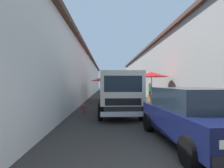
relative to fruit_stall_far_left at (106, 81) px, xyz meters
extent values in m
plane|color=#33302D|center=(-0.98, -1.44, -1.79)|extent=(90.00, 90.00, 0.00)
cube|color=silver|center=(1.27, 5.28, 0.38)|extent=(49.50, 7.00, 4.33)
cube|color=#4C3328|center=(1.27, 5.28, 2.66)|extent=(49.80, 7.50, 0.24)
cube|color=gray|center=(1.27, -8.16, 0.89)|extent=(49.50, 7.00, 5.35)
cube|color=#4C3328|center=(1.27, -8.16, 3.69)|extent=(49.80, 7.50, 0.24)
cylinder|color=#9E9EA3|center=(-0.02, 0.02, -0.67)|extent=(0.06, 0.06, 2.24)
cone|color=red|center=(-0.02, 0.02, 0.21)|extent=(2.58, 2.58, 0.49)
sphere|color=#9E9EA3|center=(-0.02, 0.02, 0.50)|extent=(0.07, 0.07, 0.07)
cube|color=brown|center=(0.14, -0.13, -1.37)|extent=(0.98, 0.61, 0.83)
sphere|color=orange|center=(-0.17, -0.02, -0.91)|extent=(0.09, 0.09, 0.09)
sphere|color=orange|center=(0.26, -0.25, -0.91)|extent=(0.09, 0.09, 0.09)
sphere|color=orange|center=(-0.03, -0.07, -0.91)|extent=(0.09, 0.09, 0.09)
sphere|color=orange|center=(-0.03, -0.27, -0.91)|extent=(0.09, 0.09, 0.09)
cylinder|color=#9E9EA3|center=(-4.19, -3.26, -0.61)|extent=(0.06, 0.06, 2.36)
cone|color=red|center=(-4.19, -3.26, 0.40)|extent=(2.44, 2.44, 0.34)
sphere|color=#9E9EA3|center=(-4.19, -3.26, 0.61)|extent=(0.07, 0.07, 0.07)
cube|color=olive|center=(-3.97, -3.45, -1.42)|extent=(0.86, 0.67, 0.73)
sphere|color=orange|center=(-3.83, -3.31, -0.95)|extent=(0.09, 0.09, 0.09)
sphere|color=orange|center=(-4.02, -3.54, -1.01)|extent=(0.09, 0.09, 0.09)
sphere|color=orange|center=(-3.90, -3.45, -1.01)|extent=(0.09, 0.09, 0.09)
sphere|color=orange|center=(-3.77, -3.55, -1.01)|extent=(0.09, 0.09, 0.09)
sphere|color=orange|center=(-3.70, -3.49, -1.01)|extent=(0.09, 0.09, 0.09)
sphere|color=orange|center=(-4.14, -3.65, -1.01)|extent=(0.09, 0.09, 0.09)
cylinder|color=#9E9EA3|center=(-2.87, 0.07, -0.73)|extent=(0.06, 0.06, 2.11)
cone|color=red|center=(-2.87, 0.07, 0.14)|extent=(2.17, 2.17, 0.36)
sphere|color=#9E9EA3|center=(-2.87, 0.07, 0.36)|extent=(0.07, 0.07, 0.07)
cube|color=olive|center=(-2.89, -0.14, -1.38)|extent=(0.79, 0.79, 0.82)
sphere|color=orange|center=(-2.97, -0.27, -0.86)|extent=(0.09, 0.09, 0.09)
sphere|color=orange|center=(-2.73, -0.16, -0.92)|extent=(0.09, 0.09, 0.09)
sphere|color=orange|center=(-2.82, -0.22, -0.92)|extent=(0.09, 0.09, 0.09)
cube|color=#0F1438|center=(-12.53, -2.37, -1.22)|extent=(4.00, 1.97, 0.64)
cube|color=#19232D|center=(-12.38, -2.36, -0.62)|extent=(2.43, 1.66, 0.56)
cylinder|color=black|center=(-13.91, -1.60, -1.49)|extent=(0.61, 0.24, 0.60)
cylinder|color=black|center=(-11.15, -3.14, -1.49)|extent=(0.61, 0.24, 0.60)
cylinder|color=black|center=(-11.27, -1.43, -1.49)|extent=(0.61, 0.24, 0.60)
cube|color=black|center=(-7.84, -0.66, -1.29)|extent=(4.82, 1.53, 0.36)
cube|color=beige|center=(-9.47, -0.68, -0.41)|extent=(1.56, 1.77, 1.40)
cube|color=#19232D|center=(-10.21, -0.69, -0.23)|extent=(0.08, 1.47, 0.63)
cube|color=#19232D|center=(-9.47, -0.68, -0.23)|extent=(1.07, 1.79, 0.45)
cube|color=black|center=(-10.22, -0.69, -0.93)|extent=(0.08, 1.40, 0.28)
cube|color=silver|center=(-10.30, -0.69, -1.39)|extent=(0.14, 1.75, 0.18)
cube|color=gray|center=(-7.01, -1.47, -0.86)|extent=(3.16, 0.10, 0.50)
cube|color=gray|center=(-7.03, 0.17, -0.86)|extent=(3.16, 0.10, 0.50)
cube|color=gray|center=(-5.47, -0.63, -0.86)|extent=(0.08, 1.65, 0.50)
cylinder|color=black|center=(-9.46, -1.55, -1.43)|extent=(0.72, 0.23, 0.72)
cylinder|color=black|center=(-9.48, 0.20, -1.43)|extent=(0.72, 0.23, 0.72)
cylinder|color=black|center=(-6.39, -1.52, -1.43)|extent=(0.72, 0.23, 0.72)
cylinder|color=black|center=(-6.41, 0.23, -1.43)|extent=(0.72, 0.23, 0.72)
cylinder|color=#232328|center=(-0.67, -3.92, -1.38)|extent=(0.14, 0.14, 0.81)
cylinder|color=#232328|center=(-0.83, -3.93, -1.38)|extent=(0.14, 0.14, 0.81)
cube|color=#4C8C59|center=(-0.75, -3.93, -0.68)|extent=(0.48, 0.22, 0.61)
sphere|color=#A57A5B|center=(-0.75, -3.93, -0.26)|extent=(0.22, 0.22, 0.22)
cylinder|color=#4C8C59|center=(-0.46, -3.91, -0.65)|extent=(0.08, 0.08, 0.54)
cylinder|color=#4C8C59|center=(-1.03, -3.94, -0.65)|extent=(0.08, 0.08, 0.54)
cylinder|color=black|center=(-7.68, -3.10, -1.57)|extent=(0.45, 0.15, 0.44)
cylinder|color=black|center=(-8.91, -3.26, -1.57)|extent=(0.45, 0.17, 0.44)
cube|color=#3359A5|center=(-8.34, -3.19, -1.52)|extent=(0.93, 0.40, 0.08)
ellipsoid|color=black|center=(-8.64, -3.23, -1.15)|extent=(0.59, 0.33, 0.20)
cube|color=#3359A5|center=(-7.72, -3.11, -1.12)|extent=(0.18, 0.34, 0.56)
cylinder|color=silver|center=(-7.79, -3.12, -1.02)|extent=(0.28, 0.10, 0.68)
cylinder|color=black|center=(-7.87, -3.13, -0.67)|extent=(0.55, 0.11, 0.04)
cylinder|color=red|center=(-7.73, 1.12, -1.37)|extent=(0.30, 0.30, 0.03)
cylinder|color=red|center=(-7.62, 1.12, -1.58)|extent=(0.04, 0.04, 0.42)
cylinder|color=red|center=(-7.73, 1.23, -1.58)|extent=(0.04, 0.04, 0.42)
cylinder|color=red|center=(-7.84, 1.12, -1.58)|extent=(0.04, 0.04, 0.42)
cylinder|color=red|center=(-7.73, 1.00, -1.58)|extent=(0.04, 0.04, 0.42)
camera|label=1|loc=(-17.36, -0.05, -0.20)|focal=29.91mm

